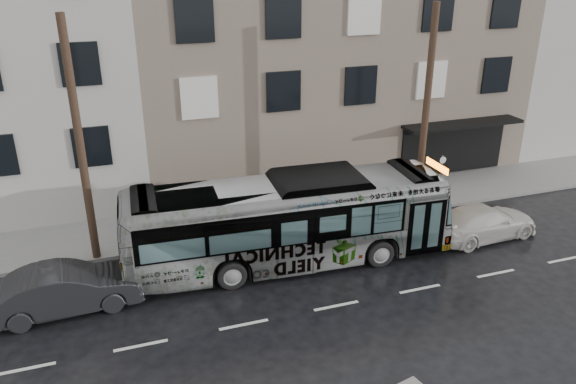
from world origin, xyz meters
name	(u,v)px	position (x,y,z in m)	size (l,w,h in m)	color
ground	(310,269)	(0.00, 0.00, 0.00)	(120.00, 120.00, 0.00)	black
sidewalk	(271,214)	(0.00, 4.90, 0.07)	(90.00, 3.60, 0.15)	gray
building_taupe	(314,58)	(5.00, 12.70, 5.50)	(20.00, 12.00, 11.00)	gray
utility_pole_front	(426,112)	(6.50, 3.30, 4.65)	(0.30, 0.30, 9.00)	#412D20
utility_pole_rear	(80,145)	(-7.50, 3.30, 4.65)	(0.30, 0.30, 9.00)	#412D20
sign_post	(440,180)	(7.60, 3.30, 1.35)	(0.06, 0.06, 2.40)	slate
bus	(287,221)	(-0.60, 0.83, 1.72)	(2.88, 12.32, 3.43)	#B2B2B2
white_sedan	(483,222)	(7.71, 0.14, 0.69)	(1.93, 4.74, 1.37)	silver
dark_sedan	(66,289)	(-8.47, 0.18, 0.78)	(1.66, 4.75, 1.57)	black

